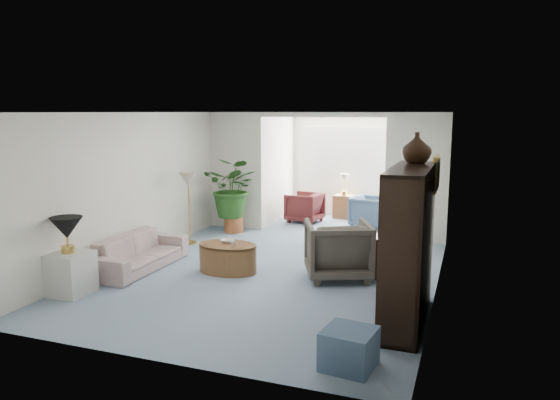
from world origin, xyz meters
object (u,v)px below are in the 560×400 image
at_px(entertainment_cabinet, 408,246).
at_px(sunroom_chair_blue, 370,212).
at_px(side_table_dark, 387,257).
at_px(framed_picture, 437,174).
at_px(coffee_cup, 233,244).
at_px(ottoman, 349,349).
at_px(sunroom_chair_maroon, 304,207).
at_px(sunroom_table, 344,207).
at_px(floor_lamp, 188,179).
at_px(cabinet_urn, 417,148).
at_px(sofa, 139,252).
at_px(wingback_chair, 338,250).
at_px(plant_pot, 234,224).
at_px(end_table, 70,273).
at_px(coffee_table, 228,258).
at_px(coffee_bowl, 227,241).
at_px(table_lamp, 67,228).

distance_m(entertainment_cabinet, sunroom_chair_blue, 5.38).
bearing_deg(side_table_dark, framed_picture, -44.78).
relative_size(coffee_cup, entertainment_cabinet, 0.05).
distance_m(ottoman, sunroom_chair_maroon, 7.00).
bearing_deg(sunroom_chair_blue, entertainment_cabinet, -156.87).
bearing_deg(sunroom_chair_blue, sunroom_table, 52.90).
relative_size(floor_lamp, cabinet_urn, 0.94).
relative_size(sofa, wingback_chair, 1.94).
height_order(side_table_dark, plant_pot, side_table_dark).
bearing_deg(side_table_dark, end_table, -150.35).
bearing_deg(coffee_table, entertainment_cabinet, -20.52).
distance_m(framed_picture, coffee_bowl, 3.41).
distance_m(table_lamp, coffee_table, 2.44).
xyz_separation_m(side_table_dark, entertainment_cabinet, (0.49, -1.69, 0.62)).
xyz_separation_m(sofa, coffee_table, (1.42, 0.33, -0.05)).
relative_size(end_table, table_lamp, 1.34).
height_order(framed_picture, sunroom_chair_maroon, framed_picture).
bearing_deg(wingback_chair, cabinet_urn, 120.17).
distance_m(coffee_table, sunroom_table, 4.88).
bearing_deg(sunroom_chair_maroon, entertainment_cabinet, 37.28).
distance_m(end_table, side_table_dark, 4.63).
bearing_deg(sunroom_chair_maroon, wingback_chair, 32.39).
bearing_deg(sunroom_table, coffee_table, -98.69).
bearing_deg(coffee_table, ottoman, -44.41).
distance_m(entertainment_cabinet, ottoman, 1.61).
distance_m(side_table_dark, ottoman, 3.07).
bearing_deg(end_table, framed_picture, 18.40).
height_order(side_table_dark, sunroom_table, side_table_dark).
bearing_deg(plant_pot, entertainment_cabinet, -42.55).
relative_size(side_table_dark, sunroom_chair_blue, 0.84).
xyz_separation_m(coffee_table, wingback_chair, (1.71, 0.31, 0.22)).
distance_m(end_table, wingback_chair, 3.87).
bearing_deg(coffee_cup, sunroom_chair_blue, 72.24).
bearing_deg(sunroom_chair_blue, coffee_table, 167.84).
relative_size(table_lamp, sunroom_table, 0.80).
distance_m(sofa, sunroom_chair_maroon, 4.63).
distance_m(table_lamp, sunroom_chair_blue, 6.57).
height_order(table_lamp, sunroom_table, table_lamp).
bearing_deg(framed_picture, sunroom_chair_blue, 111.36).
height_order(coffee_bowl, sunroom_chair_maroon, sunroom_chair_maroon).
height_order(end_table, plant_pot, end_table).
height_order(end_table, sunroom_chair_blue, sunroom_chair_blue).
bearing_deg(sofa, ottoman, -118.76).
height_order(coffee_table, sunroom_chair_blue, sunroom_chair_blue).
relative_size(coffee_table, sunroom_chair_blue, 1.27).
height_order(cabinet_urn, ottoman, cabinet_urn).
height_order(cabinet_urn, plant_pot, cabinet_urn).
bearing_deg(coffee_table, side_table_dark, 14.17).
xyz_separation_m(coffee_table, coffee_bowl, (-0.05, 0.10, 0.25)).
bearing_deg(ottoman, cabinet_urn, 78.37).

